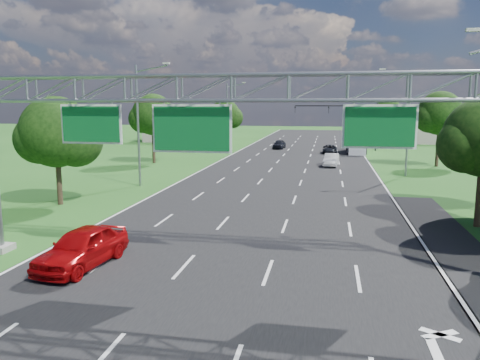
% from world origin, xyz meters
% --- Properties ---
extents(ground, '(220.00, 220.00, 0.00)m').
position_xyz_m(ground, '(0.00, 30.00, 0.00)').
color(ground, '#215519').
rests_on(ground, ground).
extents(road, '(18.00, 180.00, 0.02)m').
position_xyz_m(road, '(0.00, 30.00, 0.00)').
color(road, black).
rests_on(road, ground).
extents(road_flare, '(3.00, 30.00, 0.02)m').
position_xyz_m(road_flare, '(10.20, 14.00, 0.00)').
color(road_flare, black).
rests_on(road_flare, ground).
extents(sign_gantry, '(23.50, 1.00, 9.56)m').
position_xyz_m(sign_gantry, '(0.33, 12.00, 6.89)').
color(sign_gantry, gray).
rests_on(sign_gantry, ground).
extents(traffic_signal, '(12.21, 0.24, 7.00)m').
position_xyz_m(traffic_signal, '(7.48, 65.00, 5.17)').
color(traffic_signal, black).
rests_on(traffic_signal, ground).
extents(streetlight_l_near, '(2.97, 0.22, 10.16)m').
position_xyz_m(streetlight_l_near, '(-11.30, 30.00, 5.58)').
color(streetlight_l_near, gray).
rests_on(streetlight_l_near, ground).
extents(streetlight_l_far, '(2.97, 0.22, 10.16)m').
position_xyz_m(streetlight_l_far, '(-11.30, 65.00, 5.58)').
color(streetlight_l_far, gray).
rests_on(streetlight_l_far, ground).
extents(streetlight_r_mid, '(2.97, 0.22, 10.16)m').
position_xyz_m(streetlight_r_mid, '(11.30, 40.00, 5.58)').
color(streetlight_r_mid, gray).
rests_on(streetlight_r_mid, ground).
extents(tree_verge_la, '(5.76, 4.80, 7.40)m').
position_xyz_m(tree_verge_la, '(-13.92, 22.04, 4.76)').
color(tree_verge_la, '#2D2116').
rests_on(tree_verge_la, ground).
extents(tree_verge_lb, '(5.76, 4.80, 8.06)m').
position_xyz_m(tree_verge_lb, '(-15.92, 45.04, 5.41)').
color(tree_verge_lb, '#2D2116').
rests_on(tree_verge_lb, ground).
extents(tree_verge_lc, '(5.76, 4.80, 7.62)m').
position_xyz_m(tree_verge_lc, '(-12.92, 70.04, 4.98)').
color(tree_verge_lc, '#2D2116').
rests_on(tree_verge_lc, ground).
extents(tree_verge_rd, '(5.76, 4.80, 8.28)m').
position_xyz_m(tree_verge_rd, '(16.08, 48.04, 5.63)').
color(tree_verge_rd, '#2D2116').
rests_on(tree_verge_rd, ground).
extents(tree_verge_re, '(5.76, 4.80, 7.84)m').
position_xyz_m(tree_verge_re, '(14.08, 78.04, 5.20)').
color(tree_verge_re, '#2D2116').
rests_on(tree_verge_re, ground).
extents(building_left, '(14.00, 10.00, 5.00)m').
position_xyz_m(building_left, '(-22.00, 78.00, 2.50)').
color(building_left, '#AC9D90').
rests_on(building_left, ground).
extents(building_right, '(12.00, 9.00, 4.00)m').
position_xyz_m(building_right, '(24.00, 82.00, 2.00)').
color(building_right, '#AC9D90').
rests_on(building_right, ground).
extents(red_coupe, '(2.54, 5.12, 1.68)m').
position_xyz_m(red_coupe, '(-6.08, 10.79, 0.84)').
color(red_coupe, '#A10709').
rests_on(red_coupe, ground).
extents(car_queue_b, '(1.97, 4.27, 1.19)m').
position_xyz_m(car_queue_b, '(4.32, 59.77, 0.59)').
color(car_queue_b, black).
rests_on(car_queue_b, ground).
extents(car_queue_c, '(1.91, 4.11, 1.36)m').
position_xyz_m(car_queue_c, '(-3.39, 65.55, 0.68)').
color(car_queue_c, black).
rests_on(car_queue_c, ground).
extents(car_queue_d, '(1.82, 4.29, 1.38)m').
position_xyz_m(car_queue_d, '(4.47, 46.13, 0.69)').
color(car_queue_d, silver).
rests_on(car_queue_d, ground).
extents(box_truck, '(2.62, 8.30, 3.11)m').
position_xyz_m(box_truck, '(8.00, 61.75, 1.49)').
color(box_truck, white).
rests_on(box_truck, ground).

